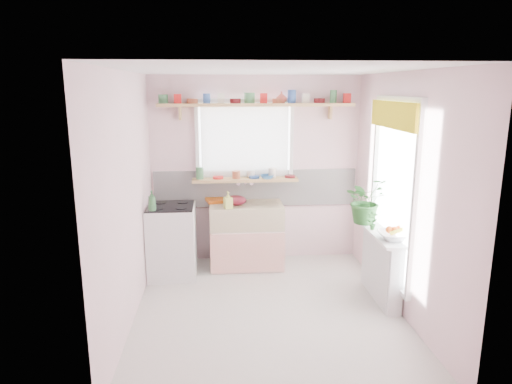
{
  "coord_description": "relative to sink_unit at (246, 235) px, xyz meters",
  "views": [
    {
      "loc": [
        -0.5,
        -4.45,
        2.34
      ],
      "look_at": [
        -0.08,
        0.55,
        1.18
      ],
      "focal_mm": 32.0,
      "sensor_mm": 36.0,
      "label": 1
    }
  ],
  "objects": [
    {
      "name": "fruit",
      "position": [
        1.49,
        -1.31,
        0.45
      ],
      "size": [
        0.2,
        0.14,
        0.1
      ],
      "color": "#EF5714",
      "rests_on": "fruit_bowl"
    },
    {
      "name": "sill_cup",
      "position": [
        0.08,
        0.25,
        0.77
      ],
      "size": [
        0.12,
        0.12,
        0.09
      ],
      "primitive_type": "imported",
      "rotation": [
        0.0,
        0.0,
        -0.04
      ],
      "color": "beige",
      "rests_on": "windowsill"
    },
    {
      "name": "shelf_vase",
      "position": [
        0.47,
        0.18,
        1.78
      ],
      "size": [
        0.15,
        0.15,
        0.15
      ],
      "primitive_type": "imported",
      "rotation": [
        0.0,
        0.0,
        0.04
      ],
      "color": "#A54032",
      "rests_on": "pine_shelf"
    },
    {
      "name": "sink_unit",
      "position": [
        0.0,
        0.0,
        0.0
      ],
      "size": [
        0.95,
        0.65,
        1.11
      ],
      "color": "white",
      "rests_on": "ground"
    },
    {
      "name": "soap_bottle_sink",
      "position": [
        -0.24,
        -0.19,
        0.53
      ],
      "size": [
        0.12,
        0.13,
        0.22
      ],
      "primitive_type": "imported",
      "rotation": [
        0.0,
        0.0,
        0.32
      ],
      "color": "#C0CB5A",
      "rests_on": "sink_unit"
    },
    {
      "name": "cooker",
      "position": [
        -0.95,
        -0.24,
        0.03
      ],
      "size": [
        0.58,
        0.58,
        0.93
      ],
      "color": "white",
      "rests_on": "ground"
    },
    {
      "name": "colander",
      "position": [
        -0.14,
        -0.03,
        0.48
      ],
      "size": [
        0.34,
        0.34,
        0.12
      ],
      "primitive_type": "ellipsoid",
      "rotation": [
        0.0,
        0.0,
        0.27
      ],
      "color": "#5A0F1C",
      "rests_on": "sink_unit"
    },
    {
      "name": "room",
      "position": [
        0.81,
        -0.43,
        0.94
      ],
      "size": [
        3.2,
        3.2,
        3.2
      ],
      "color": "beige",
      "rests_on": "ground"
    },
    {
      "name": "shelf_crockery",
      "position": [
        0.15,
        0.18,
        1.76
      ],
      "size": [
        2.47,
        0.11,
        0.12
      ],
      "color": "#3F7F4C",
      "rests_on": "pine_shelf"
    },
    {
      "name": "sill_crockery",
      "position": [
        -0.05,
        0.19,
        0.78
      ],
      "size": [
        1.35,
        0.11,
        0.12
      ],
      "color": "#3F7F4C",
      "rests_on": "windowsill"
    },
    {
      "name": "cooker_bottle",
      "position": [
        -1.14,
        -0.46,
        0.6
      ],
      "size": [
        0.1,
        0.1,
        0.24
      ],
      "primitive_type": "imported",
      "rotation": [
        0.0,
        0.0,
        -0.11
      ],
      "color": "#3A7542",
      "rests_on": "cooker"
    },
    {
      "name": "pine_shelf",
      "position": [
        0.15,
        0.18,
        1.69
      ],
      "size": [
        2.52,
        0.24,
        0.04
      ],
      "primitive_type": "cube",
      "color": "tan",
      "rests_on": "room"
    },
    {
      "name": "radiator_ledge",
      "position": [
        1.45,
        -1.09,
        -0.03
      ],
      "size": [
        0.22,
        0.95,
        0.78
      ],
      "color": "white",
      "rests_on": "ground"
    },
    {
      "name": "dish_tray",
      "position": [
        -0.33,
        0.21,
        0.44
      ],
      "size": [
        0.44,
        0.37,
        0.04
      ],
      "primitive_type": "cube",
      "rotation": [
        0.0,
        0.0,
        0.23
      ],
      "color": "#CE5C12",
      "rests_on": "sink_unit"
    },
    {
      "name": "windowsill",
      "position": [
        -0.0,
        0.19,
        0.71
      ],
      "size": [
        1.4,
        0.22,
        0.04
      ],
      "primitive_type": "cube",
      "color": "tan",
      "rests_on": "room"
    },
    {
      "name": "herb_pot",
      "position": [
        1.36,
        -0.96,
        0.45
      ],
      "size": [
        0.12,
        0.09,
        0.21
      ],
      "primitive_type": "imported",
      "rotation": [
        0.0,
        0.0,
        -0.16
      ],
      "color": "#255C25",
      "rests_on": "radiator_ledge"
    },
    {
      "name": "fruit_bowl",
      "position": [
        1.48,
        -1.32,
        0.38
      ],
      "size": [
        0.35,
        0.35,
        0.08
      ],
      "primitive_type": "imported",
      "rotation": [
        0.0,
        0.0,
        -0.03
      ],
      "color": "silver",
      "rests_on": "radiator_ledge"
    },
    {
      "name": "sill_bowl",
      "position": [
        0.29,
        0.13,
        0.75
      ],
      "size": [
        0.19,
        0.19,
        0.05
      ],
      "primitive_type": "imported",
      "rotation": [
        0.0,
        0.0,
        0.14
      ],
      "color": "#3168A1",
      "rests_on": "windowsill"
    },
    {
      "name": "jade_plant",
      "position": [
        1.36,
        -0.69,
        0.62
      ],
      "size": [
        0.63,
        0.59,
        0.55
      ],
      "primitive_type": "imported",
      "rotation": [
        0.0,
        0.0,
        0.41
      ],
      "color": "#255A24",
      "rests_on": "radiator_ledge"
    }
  ]
}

